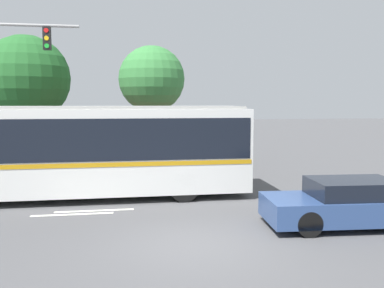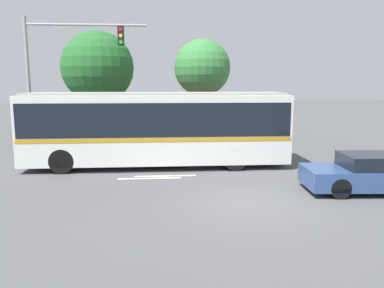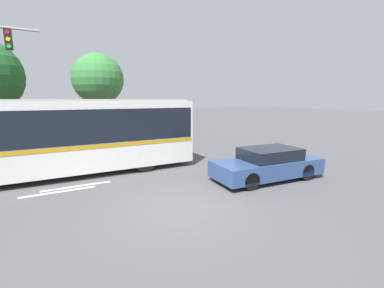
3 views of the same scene
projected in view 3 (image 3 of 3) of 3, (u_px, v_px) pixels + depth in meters
ground_plane at (178, 207)px, 7.81m from camera, size 140.00×140.00×0.00m
city_bus at (60, 133)px, 10.79m from camera, size 11.22×2.66×3.20m
sedan_foreground at (268, 164)px, 10.44m from camera, size 4.59×2.05×1.27m
flowering_hedge at (96, 136)px, 17.03m from camera, size 8.59×1.11×1.56m
street_tree_centre at (98, 79)px, 17.43m from camera, size 3.39×3.39×6.22m
lane_stripe_near at (77, 186)px, 9.62m from camera, size 2.40×0.16×0.01m
lane_stripe_mid at (58, 192)px, 9.05m from camera, size 2.40×0.16×0.01m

